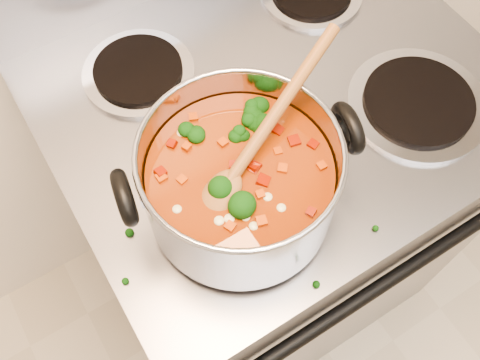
{
  "coord_description": "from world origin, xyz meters",
  "views": [
    {
      "loc": [
        -0.38,
        0.71,
        1.65
      ],
      "look_at": [
        -0.2,
        1.0,
        1.01
      ],
      "focal_mm": 40.0,
      "sensor_mm": 36.0,
      "label": 1
    }
  ],
  "objects": [
    {
      "name": "stockpot",
      "position": [
        -0.2,
        1.0,
        1.01
      ],
      "size": [
        0.33,
        0.27,
        0.16
      ],
      "rotation": [
        0.0,
        0.0,
        -0.21
      ],
      "color": "#A1A0A8",
      "rests_on": "electric_range"
    },
    {
      "name": "cooktop_crumbs",
      "position": [
        -0.21,
        0.92,
        0.92
      ],
      "size": [
        0.4,
        0.25,
        0.01
      ],
      "color": "black",
      "rests_on": "electric_range"
    },
    {
      "name": "wooden_spoon",
      "position": [
        -0.18,
        1.01,
        1.06
      ],
      "size": [
        0.3,
        0.15,
        0.11
      ],
      "rotation": [
        0.0,
        0.0,
        0.39
      ],
      "color": "brown",
      "rests_on": "stockpot"
    },
    {
      "name": "electric_range",
      "position": [
        -0.03,
        1.16,
        0.47
      ],
      "size": [
        0.77,
        0.7,
        1.08
      ],
      "color": "gray",
      "rests_on": "ground"
    }
  ]
}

